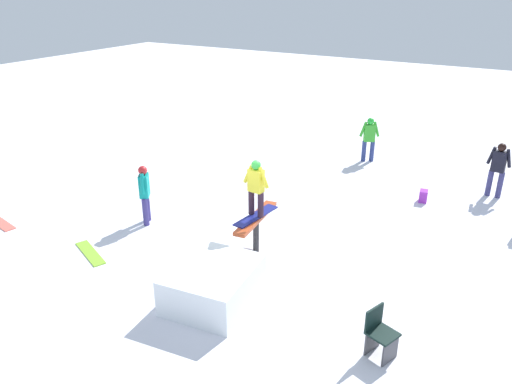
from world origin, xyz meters
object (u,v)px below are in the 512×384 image
(main_rider_on_rail, at_px, (256,189))
(bystander_green, at_px, (369,137))
(loose_snowboard_lime, at_px, (90,253))
(loose_snowboard_coral, at_px, (0,222))
(bystander_teal, at_px, (145,191))
(bystander_black, at_px, (498,167))
(backpack_on_snow, at_px, (423,196))
(folding_chair, at_px, (380,335))
(rail_feature, at_px, (256,223))

(main_rider_on_rail, distance_m, bystander_green, 7.41)
(loose_snowboard_lime, xyz_separation_m, loose_snowboard_coral, (-0.07, 3.26, 0.00))
(bystander_teal, bearing_deg, bystander_black, -82.65)
(bystander_green, relative_size, loose_snowboard_lime, 1.18)
(bystander_teal, xyz_separation_m, loose_snowboard_lime, (-1.89, 0.06, -0.87))
(loose_snowboard_lime, distance_m, backpack_on_snow, 9.09)
(bystander_teal, bearing_deg, loose_snowboard_coral, 87.66)
(folding_chair, bearing_deg, bystander_teal, 94.65)
(bystander_green, xyz_separation_m, backpack_on_snow, (-2.50, -2.49, -0.69))
(bystander_green, bearing_deg, bystander_black, -45.56)
(rail_feature, relative_size, bystander_black, 1.14)
(bystander_black, xyz_separation_m, folding_chair, (-8.19, 0.82, -0.49))
(main_rider_on_rail, relative_size, bystander_teal, 0.87)
(main_rider_on_rail, distance_m, loose_snowboard_coral, 7.04)
(bystander_green, relative_size, bystander_black, 0.95)
(bystander_teal, relative_size, loose_snowboard_coral, 1.19)
(bystander_black, bearing_deg, loose_snowboard_coral, 43.15)
(folding_chair, bearing_deg, bystander_black, 13.93)
(bystander_teal, xyz_separation_m, backpack_on_snow, (4.98, -5.88, -0.71))
(bystander_black, bearing_deg, main_rider_on_rail, 61.03)
(loose_snowboard_coral, bearing_deg, bystander_black, 48.81)
(rail_feature, xyz_separation_m, main_rider_on_rail, (0.00, 0.00, 0.84))
(bystander_black, bearing_deg, folding_chair, 89.93)
(main_rider_on_rail, xyz_separation_m, backpack_on_snow, (4.87, -2.66, -1.42))
(bystander_teal, height_order, backpack_on_snow, bystander_teal)
(bystander_green, distance_m, backpack_on_snow, 3.60)
(rail_feature, bearing_deg, bystander_black, -41.11)
(rail_feature, relative_size, loose_snowboard_coral, 1.40)
(main_rider_on_rail, bearing_deg, loose_snowboard_coral, 113.84)
(bystander_green, bearing_deg, backpack_on_snow, -75.89)
(folding_chair, height_order, backpack_on_snow, folding_chair)
(bystander_green, bearing_deg, rail_feature, -122.14)
(main_rider_on_rail, relative_size, loose_snowboard_coral, 1.04)
(bystander_teal, xyz_separation_m, loose_snowboard_coral, (-1.96, 3.33, -0.87))
(main_rider_on_rail, bearing_deg, folding_chair, -112.31)
(loose_snowboard_coral, bearing_deg, loose_snowboard_lime, 12.60)
(rail_feature, height_order, main_rider_on_rail, main_rider_on_rail)
(main_rider_on_rail, bearing_deg, bystander_black, -28.34)
(rail_feature, relative_size, bystander_teal, 1.18)
(bystander_green, distance_m, bystander_teal, 8.21)
(loose_snowboard_coral, height_order, folding_chair, folding_chair)
(rail_feature, xyz_separation_m, bystander_green, (7.37, -0.17, 0.11))
(rail_feature, height_order, bystander_black, bystander_black)
(bystander_green, distance_m, loose_snowboard_lime, 10.02)
(bystander_teal, bearing_deg, main_rider_on_rail, -120.91)
(bystander_green, height_order, backpack_on_snow, bystander_green)
(rail_feature, height_order, bystander_teal, bystander_teal)
(loose_snowboard_lime, xyz_separation_m, folding_chair, (0.09, -6.80, 0.40))
(main_rider_on_rail, distance_m, bystander_black, 7.66)
(loose_snowboard_coral, bearing_deg, folding_chair, 12.21)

